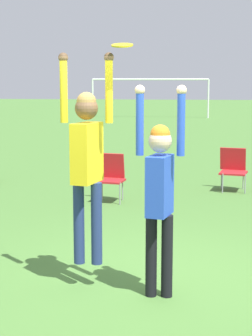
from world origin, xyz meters
TOP-DOWN VIEW (x-y plane):
  - ground_plane at (0.00, 0.00)m, footprint 120.00×120.00m
  - person_jumping at (-0.66, -0.26)m, footprint 0.59×0.47m
  - person_defending at (0.13, -0.45)m, footprint 0.52×0.40m
  - frisbee at (-0.26, -0.36)m, footprint 0.22×0.22m
  - camping_chair_1 at (1.30, 5.50)m, footprint 0.62×0.67m
  - camping_chair_2 at (-1.04, 4.15)m, footprint 0.53×0.58m
  - soccer_goal at (-2.15, 27.94)m, footprint 7.10×0.10m

SIDE VIEW (x-z plane):
  - ground_plane at x=0.00m, z-range 0.00..0.00m
  - camping_chair_1 at x=1.30m, z-range 0.05..0.92m
  - camping_chair_2 at x=-1.04m, z-range 0.07..0.96m
  - person_defending at x=0.13m, z-range 0.07..2.28m
  - person_jumping at x=-0.66m, z-range 0.35..2.62m
  - soccer_goal at x=-2.15m, z-range 0.67..3.02m
  - frisbee at x=-0.26m, z-range 2.57..2.64m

